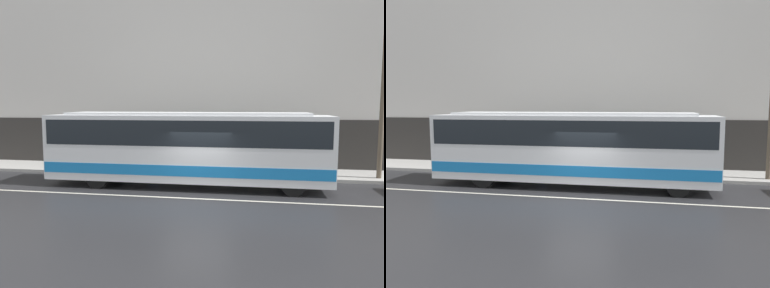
# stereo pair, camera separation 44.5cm
# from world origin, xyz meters

# --- Properties ---
(ground_plane) EXTENTS (60.00, 60.00, 0.00)m
(ground_plane) POSITION_xyz_m (0.00, 0.00, 0.00)
(ground_plane) COLOR #262628
(sidewalk) EXTENTS (60.00, 2.98, 0.15)m
(sidewalk) POSITION_xyz_m (0.00, 5.49, 0.08)
(sidewalk) COLOR #A09E99
(sidewalk) RESTS_ON ground_plane
(building_facade) EXTENTS (60.00, 0.35, 13.16)m
(building_facade) POSITION_xyz_m (0.00, 7.12, 6.37)
(building_facade) COLOR silver
(building_facade) RESTS_ON ground_plane
(lane_stripe) EXTENTS (54.00, 0.14, 0.01)m
(lane_stripe) POSITION_xyz_m (0.00, 0.00, 0.00)
(lane_stripe) COLOR beige
(lane_stripe) RESTS_ON ground_plane
(transit_bus) EXTENTS (12.21, 2.52, 3.27)m
(transit_bus) POSITION_xyz_m (-0.82, 2.12, 1.84)
(transit_bus) COLOR white
(transit_bus) RESTS_ON ground_plane
(pedestrian_waiting) EXTENTS (0.36, 0.36, 1.63)m
(pedestrian_waiting) POSITION_xyz_m (-3.16, 5.06, 0.91)
(pedestrian_waiting) COLOR navy
(pedestrian_waiting) RESTS_ON sidewalk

